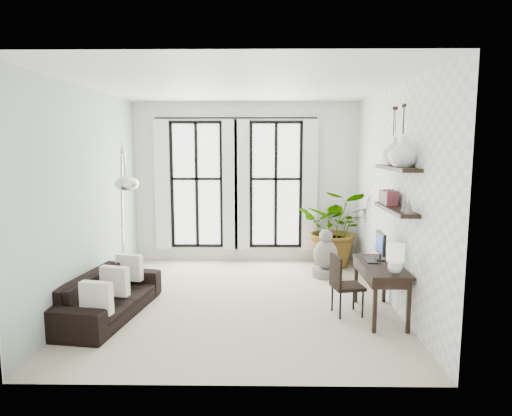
{
  "coord_description": "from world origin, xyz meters",
  "views": [
    {
      "loc": [
        0.33,
        -6.71,
        2.36
      ],
      "look_at": [
        0.23,
        0.3,
        1.38
      ],
      "focal_mm": 32.0,
      "sensor_mm": 36.0,
      "label": 1
    }
  ],
  "objects_px": {
    "plant": "(336,228)",
    "arc_lamp": "(123,181)",
    "buddha": "(325,257)",
    "sofa": "(108,295)",
    "desk": "(382,269)",
    "desk_chair": "(342,281)"
  },
  "relations": [
    {
      "from": "buddha",
      "to": "arc_lamp",
      "type": "bearing_deg",
      "value": -155.93
    },
    {
      "from": "plant",
      "to": "desk",
      "type": "relative_size",
      "value": 1.21
    },
    {
      "from": "desk",
      "to": "plant",
      "type": "bearing_deg",
      "value": 93.91
    },
    {
      "from": "desk",
      "to": "arc_lamp",
      "type": "height_order",
      "value": "arc_lamp"
    },
    {
      "from": "desk",
      "to": "buddha",
      "type": "relative_size",
      "value": 1.44
    },
    {
      "from": "desk_chair",
      "to": "arc_lamp",
      "type": "bearing_deg",
      "value": 160.73
    },
    {
      "from": "plant",
      "to": "arc_lamp",
      "type": "bearing_deg",
      "value": -148.03
    },
    {
      "from": "arc_lamp",
      "to": "plant",
      "type": "bearing_deg",
      "value": 31.97
    },
    {
      "from": "desk_chair",
      "to": "buddha",
      "type": "relative_size",
      "value": 0.98
    },
    {
      "from": "desk",
      "to": "buddha",
      "type": "height_order",
      "value": "desk"
    },
    {
      "from": "sofa",
      "to": "desk",
      "type": "relative_size",
      "value": 1.61
    },
    {
      "from": "sofa",
      "to": "arc_lamp",
      "type": "distance_m",
      "value": 1.64
    },
    {
      "from": "desk_chair",
      "to": "arc_lamp",
      "type": "height_order",
      "value": "arc_lamp"
    },
    {
      "from": "arc_lamp",
      "to": "desk",
      "type": "bearing_deg",
      "value": -8.97
    },
    {
      "from": "sofa",
      "to": "desk",
      "type": "distance_m",
      "value": 3.77
    },
    {
      "from": "sofa",
      "to": "desk",
      "type": "bearing_deg",
      "value": -81.97
    },
    {
      "from": "sofa",
      "to": "plant",
      "type": "height_order",
      "value": "plant"
    },
    {
      "from": "sofa",
      "to": "buddha",
      "type": "bearing_deg",
      "value": -50.56
    },
    {
      "from": "buddha",
      "to": "desk_chair",
      "type": "bearing_deg",
      "value": -90.69
    },
    {
      "from": "arc_lamp",
      "to": "desk_chair",
      "type": "bearing_deg",
      "value": -8.3
    },
    {
      "from": "plant",
      "to": "arc_lamp",
      "type": "height_order",
      "value": "arc_lamp"
    },
    {
      "from": "arc_lamp",
      "to": "buddha",
      "type": "relative_size",
      "value": 2.76
    }
  ]
}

